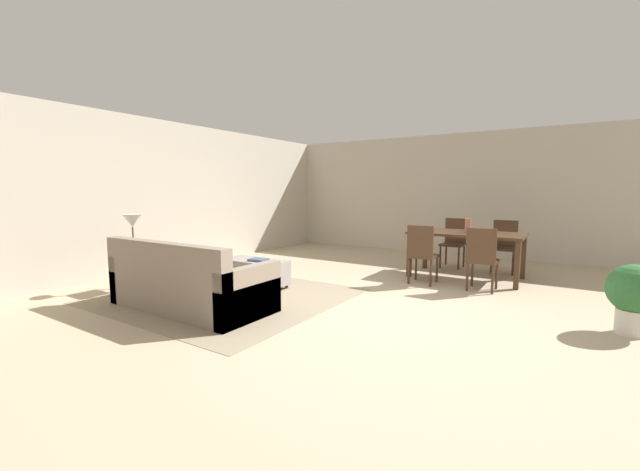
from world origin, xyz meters
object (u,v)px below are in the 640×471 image
at_px(table_lamp, 132,222).
at_px(dining_chair_near_left, 422,251).
at_px(dining_chair_far_left, 454,240).
at_px(book_on_ottoman, 258,260).
at_px(side_table, 134,260).
at_px(ottoman_table, 255,271).
at_px(couch, 189,286).
at_px(dining_table, 466,237).
at_px(vase_centerpiece, 468,225).
at_px(dining_chair_far_right, 504,243).
at_px(dining_chair_near_right, 482,256).
at_px(potted_plant, 634,294).

relative_size(table_lamp, dining_chair_near_left, 0.57).
xyz_separation_m(dining_chair_far_left, book_on_ottoman, (-1.96, -3.32, -0.09)).
bearing_deg(side_table, dining_chair_near_left, 38.91).
distance_m(dining_chair_far_left, book_on_ottoman, 3.86).
bearing_deg(ottoman_table, couch, -87.35).
xyz_separation_m(dining_table, vase_centerpiece, (0.03, -0.05, 0.20)).
height_order(table_lamp, dining_chair_near_left, table_lamp).
distance_m(dining_table, dining_chair_far_left, 0.98).
relative_size(side_table, dining_chair_far_right, 0.64).
height_order(dining_chair_near_left, dining_chair_far_left, same).
bearing_deg(table_lamp, dining_chair_near_right, 33.00).
distance_m(side_table, dining_chair_far_right, 6.08).
xyz_separation_m(couch, vase_centerpiece, (2.46, 3.60, 0.59)).
height_order(ottoman_table, side_table, side_table).
height_order(side_table, vase_centerpiece, vase_centerpiece).
relative_size(ottoman_table, table_lamp, 1.91).
bearing_deg(book_on_ottoman, table_lamp, -142.15).
bearing_deg(table_lamp, ottoman_table, 41.43).
height_order(dining_chair_far_left, vase_centerpiece, vase_centerpiece).
relative_size(couch, side_table, 3.50).
relative_size(couch, book_on_ottoman, 7.91).
bearing_deg(book_on_ottoman, vase_centerpiece, 44.91).
xyz_separation_m(couch, side_table, (-1.33, 0.12, 0.18)).
distance_m(dining_table, potted_plant, 2.72).
bearing_deg(dining_chair_near_right, ottoman_table, -151.31).
relative_size(dining_table, dining_chair_far_left, 1.91).
relative_size(side_table, potted_plant, 0.82).
xyz_separation_m(ottoman_table, dining_chair_far_left, (2.08, 3.28, 0.28)).
xyz_separation_m(vase_centerpiece, potted_plant, (2.00, -1.76, -0.46)).
relative_size(table_lamp, vase_centerpiece, 2.23).
height_order(side_table, dining_chair_near_left, dining_chair_near_left).
bearing_deg(side_table, dining_chair_far_left, 52.69).
relative_size(side_table, table_lamp, 1.12).
bearing_deg(potted_plant, dining_chair_near_left, 159.08).
relative_size(ottoman_table, dining_table, 0.57).
distance_m(dining_chair_far_right, vase_centerpiece, 1.05).
bearing_deg(table_lamp, side_table, 90.00).
distance_m(dining_chair_near_right, vase_centerpiece, 0.93).
relative_size(ottoman_table, dining_chair_far_right, 1.09).
bearing_deg(couch, table_lamp, 174.67).
xyz_separation_m(couch, dining_chair_near_right, (2.84, 2.83, 0.23)).
relative_size(dining_chair_near_left, potted_plant, 1.29).
height_order(dining_table, book_on_ottoman, dining_table).
bearing_deg(side_table, vase_centerpiece, 42.50).
relative_size(dining_table, dining_chair_far_right, 1.91).
bearing_deg(dining_chair_far_right, side_table, -134.17).
bearing_deg(dining_chair_far_left, book_on_ottoman, -120.60).
relative_size(couch, dining_table, 1.17).
xyz_separation_m(dining_chair_near_right, vase_centerpiece, (-0.38, 0.77, 0.36)).
height_order(couch, dining_chair_far_right, dining_chair_far_right).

